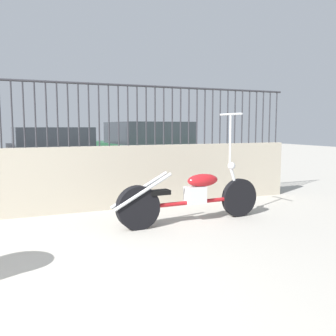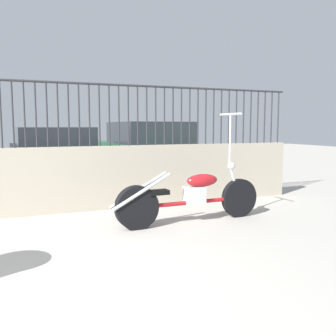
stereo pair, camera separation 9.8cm
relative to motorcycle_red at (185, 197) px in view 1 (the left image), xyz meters
name	(u,v)px [view 1 (the left image)]	position (x,y,z in m)	size (l,w,h in m)	color
motorcycle_red	(185,197)	(0.00, 0.00, 0.00)	(2.24, 0.52, 1.53)	black
car_black	(50,156)	(-1.32, 4.19, 0.31)	(1.82, 4.07, 1.31)	black
car_green	(145,152)	(0.90, 4.09, 0.35)	(1.88, 4.17, 1.43)	black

